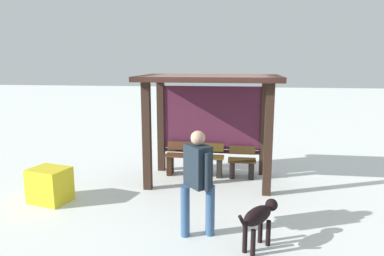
# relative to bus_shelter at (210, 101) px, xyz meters

# --- Properties ---
(ground_plane) EXTENTS (60.00, 60.00, 0.00)m
(ground_plane) POSITION_rel_bus_shelter_xyz_m (0.00, -0.17, -1.80)
(ground_plane) COLOR white
(bus_shelter) EXTENTS (2.98, 1.85, 2.37)m
(bus_shelter) POSITION_rel_bus_shelter_xyz_m (0.00, 0.00, 0.00)
(bus_shelter) COLOR #332119
(bus_shelter) RESTS_ON ground
(bench_left_inside) EXTENTS (0.64, 0.36, 0.77)m
(bench_left_inside) POSITION_rel_bus_shelter_xyz_m (-0.74, 0.21, -1.48)
(bench_left_inside) COLOR brown
(bench_left_inside) RESTS_ON ground
(bench_center_inside) EXTENTS (0.64, 0.38, 0.76)m
(bench_center_inside) POSITION_rel_bus_shelter_xyz_m (0.00, 0.21, -1.49)
(bench_center_inside) COLOR #553F17
(bench_center_inside) RESTS_ON ground
(bench_right_inside) EXTENTS (0.64, 0.41, 0.71)m
(bench_right_inside) POSITION_rel_bus_shelter_xyz_m (0.74, 0.21, -1.52)
(bench_right_inside) COLOR #432F16
(bench_right_inside) RESTS_ON ground
(person_walking) EXTENTS (0.57, 0.51, 1.66)m
(person_walking) POSITION_rel_bus_shelter_xyz_m (0.06, -2.71, -0.83)
(person_walking) COLOR #1C2731
(person_walking) RESTS_ON ground
(dog) EXTENTS (0.59, 0.77, 0.66)m
(dog) POSITION_rel_bus_shelter_xyz_m (0.97, -2.95, -1.33)
(dog) COLOR black
(dog) RESTS_ON ground
(grit_bin) EXTENTS (0.82, 0.71, 0.66)m
(grit_bin) POSITION_rel_bus_shelter_xyz_m (-2.91, -1.76, -1.47)
(grit_bin) COLOR yellow
(grit_bin) RESTS_ON ground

